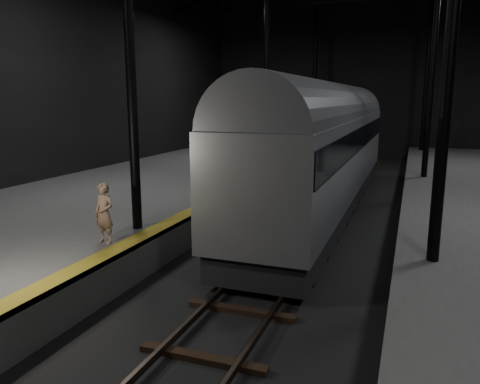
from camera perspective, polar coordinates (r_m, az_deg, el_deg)
The scene contains 6 objects.
ground at distance 15.78m, azimuth 7.70°, elevation -5.45°, with size 44.00×44.00×0.00m, color black.
platform_left at distance 18.68m, azimuth -15.31°, elevation -1.53°, with size 9.00×43.80×1.00m, color #4D4D4B.
tactile_strip at distance 16.50m, azimuth -3.28°, elevation -1.02°, with size 0.50×43.80×0.01m, color olive.
track at distance 15.76m, azimuth 7.71°, elevation -5.22°, with size 2.40×43.00×0.24m.
train at distance 18.98m, azimuth 10.50°, elevation 5.95°, with size 2.83×18.84×5.04m.
woman at distance 11.99m, azimuth -16.21°, elevation -2.51°, with size 0.55×0.36×1.52m, color #9D7960.
Camera 1 is at (3.21, -14.77, 4.54)m, focal length 35.00 mm.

